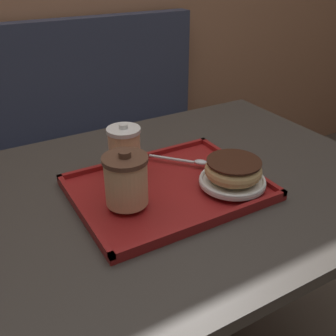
{
  "coord_description": "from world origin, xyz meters",
  "views": [
    {
      "loc": [
        -0.43,
        -0.71,
        1.25
      ],
      "look_at": [
        -0.03,
        -0.03,
        0.81
      ],
      "focal_mm": 42.0,
      "sensor_mm": 36.0,
      "label": 1
    }
  ],
  "objects_px": {
    "spoon": "(191,161)",
    "coffee_cup_rear": "(125,148)",
    "donut_chocolate_glazed": "(233,169)",
    "coffee_cup_front": "(126,180)"
  },
  "relations": [
    {
      "from": "donut_chocolate_glazed",
      "to": "spoon",
      "type": "height_order",
      "value": "donut_chocolate_glazed"
    },
    {
      "from": "donut_chocolate_glazed",
      "to": "spoon",
      "type": "relative_size",
      "value": 1.04
    },
    {
      "from": "coffee_cup_rear",
      "to": "spoon",
      "type": "relative_size",
      "value": 0.93
    },
    {
      "from": "donut_chocolate_glazed",
      "to": "spoon",
      "type": "xyz_separation_m",
      "value": [
        -0.03,
        0.13,
        -0.03
      ]
    },
    {
      "from": "coffee_cup_front",
      "to": "spoon",
      "type": "distance_m",
      "value": 0.24
    },
    {
      "from": "donut_chocolate_glazed",
      "to": "spoon",
      "type": "distance_m",
      "value": 0.14
    },
    {
      "from": "coffee_cup_rear",
      "to": "spoon",
      "type": "height_order",
      "value": "coffee_cup_rear"
    },
    {
      "from": "coffee_cup_front",
      "to": "donut_chocolate_glazed",
      "type": "height_order",
      "value": "coffee_cup_front"
    },
    {
      "from": "spoon",
      "to": "coffee_cup_rear",
      "type": "bearing_deg",
      "value": -151.41
    },
    {
      "from": "spoon",
      "to": "donut_chocolate_glazed",
      "type": "bearing_deg",
      "value": -29.79
    }
  ]
}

